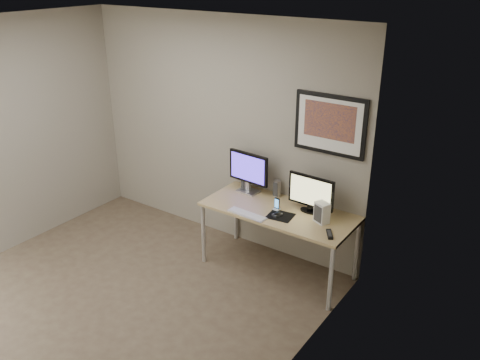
{
  "coord_description": "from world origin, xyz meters",
  "views": [
    {
      "loc": [
        3.33,
        -2.73,
        3.09
      ],
      "look_at": [
        0.68,
        1.1,
        1.08
      ],
      "focal_mm": 38.0,
      "sensor_mm": 36.0,
      "label": 1
    }
  ],
  "objects": [
    {
      "name": "mouse",
      "position": [
        1.06,
        1.22,
        0.75
      ],
      "size": [
        0.09,
        0.11,
        0.03
      ],
      "primitive_type": "ellipsoid",
      "rotation": [
        0.0,
        0.0,
        -0.36
      ],
      "color": "black",
      "rests_on": "mousepad"
    },
    {
      "name": "remote",
      "position": [
        1.66,
        1.16,
        0.74
      ],
      "size": [
        0.14,
        0.18,
        0.02
      ],
      "primitive_type": "cube",
      "rotation": [
        0.0,
        0.0,
        0.57
      ],
      "color": "black",
      "rests_on": "desk"
    },
    {
      "name": "speaker_right",
      "position": [
        0.81,
        1.62,
        0.82
      ],
      "size": [
        0.08,
        0.08,
        0.19
      ],
      "primitive_type": "cylinder",
      "rotation": [
        0.0,
        0.0,
        0.06
      ],
      "color": "#A6A6AB",
      "rests_on": "desk"
    },
    {
      "name": "desk",
      "position": [
        1.0,
        1.35,
        0.66
      ],
      "size": [
        1.6,
        0.7,
        0.73
      ],
      "color": "#9E834C",
      "rests_on": "floor"
    },
    {
      "name": "monitor_tv",
      "position": [
        1.28,
        1.49,
        0.94
      ],
      "size": [
        0.5,
        0.12,
        0.4
      ],
      "rotation": [
        0.0,
        0.0,
        -0.04
      ],
      "color": "black",
      "rests_on": "desk"
    },
    {
      "name": "phone_dock",
      "position": [
        0.98,
        1.33,
        0.8
      ],
      "size": [
        0.07,
        0.07,
        0.14
      ],
      "primitive_type": "cube",
      "rotation": [
        0.0,
        0.0,
        -0.15
      ],
      "color": "black",
      "rests_on": "desk"
    },
    {
      "name": "floor",
      "position": [
        0.0,
        0.0,
        0.0
      ],
      "size": [
        3.6,
        3.6,
        0.0
      ],
      "primitive_type": "plane",
      "color": "#4F3E31",
      "rests_on": "ground"
    },
    {
      "name": "keyboard",
      "position": [
        0.79,
        1.07,
        0.74
      ],
      "size": [
        0.44,
        0.14,
        0.02
      ],
      "primitive_type": "cube",
      "rotation": [
        0.0,
        0.0,
        -0.06
      ],
      "color": "silver",
      "rests_on": "desk"
    },
    {
      "name": "speaker_left",
      "position": [
        0.43,
        1.58,
        0.82
      ],
      "size": [
        0.1,
        0.1,
        0.19
      ],
      "primitive_type": "cylinder",
      "rotation": [
        0.0,
        0.0,
        -0.4
      ],
      "color": "#A6A6AB",
      "rests_on": "desk"
    },
    {
      "name": "framed_art",
      "position": [
        1.35,
        1.68,
        1.62
      ],
      "size": [
        0.75,
        0.04,
        0.6
      ],
      "color": "black",
      "rests_on": "room"
    },
    {
      "name": "monitor_large",
      "position": [
        0.49,
        1.54,
        0.98
      ],
      "size": [
        0.5,
        0.18,
        0.46
      ],
      "rotation": [
        0.0,
        0.0,
        -0.08
      ],
      "color": "#A6A6AB",
      "rests_on": "desk"
    },
    {
      "name": "room",
      "position": [
        0.0,
        0.45,
        1.64
      ],
      "size": [
        3.6,
        3.6,
        3.6
      ],
      "color": "white",
      "rests_on": "ground"
    },
    {
      "name": "mousepad",
      "position": [
        1.09,
        1.24,
        0.73
      ],
      "size": [
        0.28,
        0.26,
        0.0
      ],
      "primitive_type": "cube",
      "rotation": [
        0.0,
        0.0,
        0.13
      ],
      "color": "black",
      "rests_on": "desk"
    },
    {
      "name": "fan_unit",
      "position": [
        1.48,
        1.35,
        0.84
      ],
      "size": [
        0.17,
        0.15,
        0.21
      ],
      "primitive_type": "cube",
      "rotation": [
        0.0,
        0.0,
        -0.43
      ],
      "color": "silver",
      "rests_on": "desk"
    }
  ]
}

